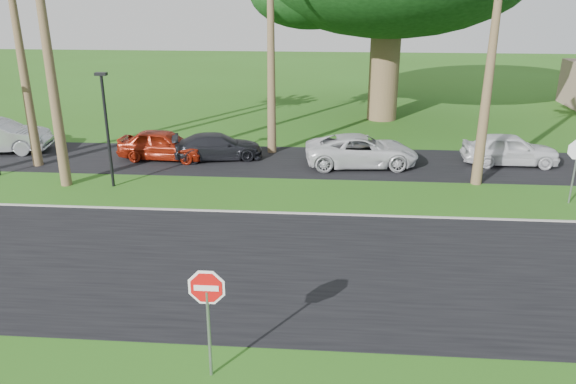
% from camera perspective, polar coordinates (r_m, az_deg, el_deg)
% --- Properties ---
extents(ground, '(120.00, 120.00, 0.00)m').
position_cam_1_polar(ground, '(15.14, -7.30, -10.79)').
color(ground, '#285314').
rests_on(ground, ground).
extents(road, '(120.00, 8.00, 0.02)m').
position_cam_1_polar(road, '(16.85, -5.96, -7.29)').
color(road, black).
rests_on(road, ground).
extents(parking_strip, '(120.00, 5.00, 0.02)m').
position_cam_1_polar(parking_strip, '(26.51, -1.97, 3.18)').
color(parking_strip, black).
rests_on(parking_strip, ground).
extents(curb, '(120.00, 0.12, 0.06)m').
position_cam_1_polar(curb, '(20.47, -3.97, -2.04)').
color(curb, gray).
rests_on(curb, ground).
extents(stop_sign_near, '(1.05, 0.07, 2.62)m').
position_cam_1_polar(stop_sign_near, '(11.63, -8.19, -10.97)').
color(stop_sign_near, gray).
rests_on(stop_sign_near, ground).
extents(streetlight_right, '(0.45, 0.25, 4.64)m').
position_cam_1_polar(streetlight_right, '(23.53, -17.96, 6.68)').
color(streetlight_right, black).
rests_on(streetlight_right, ground).
extents(car_red, '(4.27, 1.94, 1.42)m').
position_cam_1_polar(car_red, '(27.23, -12.59, 4.69)').
color(car_red, maroon).
rests_on(car_red, ground).
extents(car_dark, '(4.50, 2.68, 1.22)m').
position_cam_1_polar(car_dark, '(26.85, -7.14, 4.59)').
color(car_dark, black).
rests_on(car_dark, ground).
extents(car_minivan, '(5.30, 2.83, 1.42)m').
position_cam_1_polar(car_minivan, '(25.80, 7.48, 4.15)').
color(car_minivan, silver).
rests_on(car_minivan, ground).
extents(car_pickup, '(4.26, 1.72, 1.45)m').
position_cam_1_polar(car_pickup, '(27.70, 21.63, 4.04)').
color(car_pickup, silver).
rests_on(car_pickup, ground).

